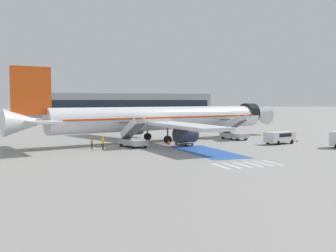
{
  "coord_description": "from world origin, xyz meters",
  "views": [
    {
      "loc": [
        -21.56,
        -57.35,
        6.35
      ],
      "look_at": [
        -0.78,
        -2.57,
        2.59
      ],
      "focal_mm": 42.0,
      "sensor_mm": 36.0,
      "label": 1
    }
  ],
  "objects_px": {
    "fuel_tanker": "(92,123)",
    "boarding_stairs_aft": "(133,140)",
    "ground_crew_1": "(103,142)",
    "baggage_cart": "(184,143)",
    "traffic_cone_1": "(276,137)",
    "service_van_1": "(280,137)",
    "ground_crew_0": "(92,142)",
    "traffic_cone_0": "(297,141)",
    "boarding_stairs_forward": "(234,133)",
    "terminal_building": "(119,105)",
    "airliner": "(163,119)",
    "traffic_cone_2": "(169,142)"
  },
  "relations": [
    {
      "from": "fuel_tanker",
      "to": "airliner",
      "type": "bearing_deg",
      "value": 16.03
    },
    {
      "from": "airliner",
      "to": "ground_crew_1",
      "type": "relative_size",
      "value": 27.12
    },
    {
      "from": "boarding_stairs_forward",
      "to": "airliner",
      "type": "bearing_deg",
      "value": 158.56
    },
    {
      "from": "airliner",
      "to": "ground_crew_0",
      "type": "relative_size",
      "value": 28.35
    },
    {
      "from": "airliner",
      "to": "boarding_stairs_forward",
      "type": "bearing_deg",
      "value": 68.56
    },
    {
      "from": "service_van_1",
      "to": "traffic_cone_1",
      "type": "xyz_separation_m",
      "value": [
        4.57,
        7.07,
        -0.84
      ]
    },
    {
      "from": "fuel_tanker",
      "to": "ground_crew_0",
      "type": "relative_size",
      "value": 6.43
    },
    {
      "from": "airliner",
      "to": "terminal_building",
      "type": "bearing_deg",
      "value": 157.5
    },
    {
      "from": "traffic_cone_0",
      "to": "boarding_stairs_aft",
      "type": "bearing_deg",
      "value": 173.84
    },
    {
      "from": "boarding_stairs_aft",
      "to": "traffic_cone_1",
      "type": "height_order",
      "value": "boarding_stairs_aft"
    },
    {
      "from": "traffic_cone_0",
      "to": "traffic_cone_2",
      "type": "xyz_separation_m",
      "value": [
        -19.74,
        3.77,
        0.07
      ]
    },
    {
      "from": "ground_crew_1",
      "to": "traffic_cone_0",
      "type": "distance_m",
      "value": 29.94
    },
    {
      "from": "fuel_tanker",
      "to": "traffic_cone_2",
      "type": "distance_m",
      "value": 31.88
    },
    {
      "from": "boarding_stairs_forward",
      "to": "terminal_building",
      "type": "xyz_separation_m",
      "value": [
        2.87,
        91.73,
        3.57
      ]
    },
    {
      "from": "boarding_stairs_aft",
      "to": "terminal_building",
      "type": "bearing_deg",
      "value": 64.26
    },
    {
      "from": "ground_crew_0",
      "to": "traffic_cone_2",
      "type": "xyz_separation_m",
      "value": [
        11.35,
        1.22,
        -0.63
      ]
    },
    {
      "from": "boarding_stairs_aft",
      "to": "baggage_cart",
      "type": "bearing_deg",
      "value": -15.34
    },
    {
      "from": "ground_crew_1",
      "to": "traffic_cone_2",
      "type": "bearing_deg",
      "value": -87.61
    },
    {
      "from": "boarding_stairs_forward",
      "to": "terminal_building",
      "type": "height_order",
      "value": "terminal_building"
    },
    {
      "from": "ground_crew_1",
      "to": "service_van_1",
      "type": "bearing_deg",
      "value": -107.1
    },
    {
      "from": "service_van_1",
      "to": "airliner",
      "type": "bearing_deg",
      "value": 42.52
    },
    {
      "from": "boarding_stairs_forward",
      "to": "ground_crew_0",
      "type": "xyz_separation_m",
      "value": [
        -24.09,
        -4.53,
        -0.05
      ]
    },
    {
      "from": "service_van_1",
      "to": "traffic_cone_1",
      "type": "bearing_deg",
      "value": -46.38
    },
    {
      "from": "baggage_cart",
      "to": "traffic_cone_1",
      "type": "relative_size",
      "value": 5.87
    },
    {
      "from": "fuel_tanker",
      "to": "boarding_stairs_aft",
      "type": "bearing_deg",
      "value": 1.9
    },
    {
      "from": "boarding_stairs_forward",
      "to": "traffic_cone_2",
      "type": "bearing_deg",
      "value": -178.63
    },
    {
      "from": "traffic_cone_2",
      "to": "boarding_stairs_aft",
      "type": "bearing_deg",
      "value": -169.89
    },
    {
      "from": "ground_crew_0",
      "to": "traffic_cone_1",
      "type": "bearing_deg",
      "value": 92.71
    },
    {
      "from": "fuel_tanker",
      "to": "terminal_building",
      "type": "height_order",
      "value": "terminal_building"
    },
    {
      "from": "boarding_stairs_forward",
      "to": "boarding_stairs_aft",
      "type": "bearing_deg",
      "value": -180.0
    },
    {
      "from": "boarding_stairs_aft",
      "to": "traffic_cone_1",
      "type": "relative_size",
      "value": 11.15
    },
    {
      "from": "airliner",
      "to": "boarding_stairs_aft",
      "type": "bearing_deg",
      "value": -60.8
    },
    {
      "from": "boarding_stairs_forward",
      "to": "fuel_tanker",
      "type": "xyz_separation_m",
      "value": [
        -18.45,
        28.02,
        0.61
      ]
    },
    {
      "from": "baggage_cart",
      "to": "traffic_cone_0",
      "type": "distance_m",
      "value": 18.04
    },
    {
      "from": "ground_crew_1",
      "to": "traffic_cone_1",
      "type": "xyz_separation_m",
      "value": [
        30.4,
        4.77,
        -0.75
      ]
    },
    {
      "from": "traffic_cone_2",
      "to": "terminal_building",
      "type": "relative_size",
      "value": 0.01
    },
    {
      "from": "traffic_cone_1",
      "to": "baggage_cart",
      "type": "bearing_deg",
      "value": -169.35
    },
    {
      "from": "boarding_stairs_aft",
      "to": "baggage_cart",
      "type": "relative_size",
      "value": 1.9
    },
    {
      "from": "fuel_tanker",
      "to": "traffic_cone_2",
      "type": "height_order",
      "value": "fuel_tanker"
    },
    {
      "from": "boarding_stairs_forward",
      "to": "baggage_cart",
      "type": "distance_m",
      "value": 11.84
    },
    {
      "from": "service_van_1",
      "to": "ground_crew_1",
      "type": "distance_m",
      "value": 25.94
    },
    {
      "from": "fuel_tanker",
      "to": "service_van_1",
      "type": "distance_m",
      "value": 42.09
    },
    {
      "from": "boarding_stairs_forward",
      "to": "traffic_cone_2",
      "type": "distance_m",
      "value": 13.18
    },
    {
      "from": "ground_crew_0",
      "to": "traffic_cone_0",
      "type": "height_order",
      "value": "ground_crew_0"
    },
    {
      "from": "boarding_stairs_aft",
      "to": "baggage_cart",
      "type": "xyz_separation_m",
      "value": [
        7.59,
        -0.28,
        -0.76
      ]
    },
    {
      "from": "baggage_cart",
      "to": "terminal_building",
      "type": "xyz_separation_m",
      "value": [
        13.75,
        96.35,
        4.32
      ]
    },
    {
      "from": "boarding_stairs_forward",
      "to": "boarding_stairs_aft",
      "type": "xyz_separation_m",
      "value": [
        -18.47,
        -4.34,
        0.01
      ]
    },
    {
      "from": "fuel_tanker",
      "to": "ground_crew_1",
      "type": "distance_m",
      "value": 34.25
    },
    {
      "from": "baggage_cart",
      "to": "boarding_stairs_forward",
      "type": "bearing_deg",
      "value": 7.11
    },
    {
      "from": "traffic_cone_1",
      "to": "traffic_cone_2",
      "type": "xyz_separation_m",
      "value": [
        -20.23,
        -2.15,
        0.07
      ]
    }
  ]
}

